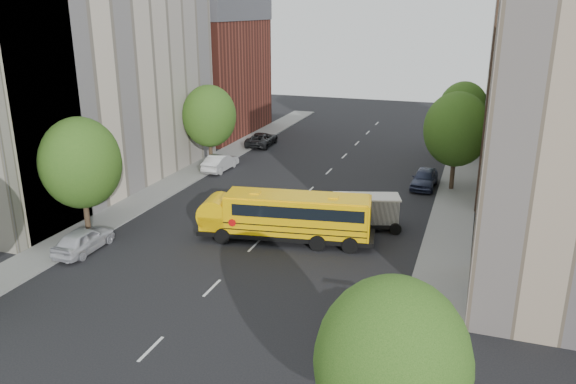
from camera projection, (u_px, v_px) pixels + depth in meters
The scene contains 21 objects.
ground at pixel (266, 234), 37.29m from camera, with size 120.00×120.00×0.00m, color black.
sidewalk_left at pixel (156, 193), 45.34m from camera, with size 3.00×80.00×0.12m, color slate.
sidewalk_right at pixel (450, 228), 38.18m from camera, with size 3.00×80.00×0.12m, color slate.
lane_markings at pixel (310, 190), 46.26m from camera, with size 0.15×64.00×0.01m, color silver.
building_left_cream at pixel (83, 64), 45.16m from camera, with size 10.00×26.00×20.00m, color beige.
building_left_redbrick at pixel (209, 78), 66.00m from camera, with size 10.00×15.00×13.00m, color maroon.
building_right_far at pixel (552, 75), 46.84m from camera, with size 10.00×22.00×18.00m, color tan.
building_right_sidewall at pixel (568, 93), 36.97m from camera, with size 10.10×0.30×18.00m, color brown.
street_tree_1 at pixel (81, 163), 35.58m from camera, with size 5.12×5.12×7.90m.
street_tree_2 at pixel (209, 116), 51.78m from camera, with size 4.99×4.99×7.71m.
street_tree_3 at pixel (392, 363), 16.32m from camera, with size 4.61×4.61×7.11m.
street_tree_4 at pixel (457, 129), 44.86m from camera, with size 5.25×5.25×8.10m.
street_tree_5 at pixel (463, 110), 55.75m from camera, with size 4.86×4.86×7.51m.
school_bus at pixel (285, 214), 35.78m from camera, with size 11.54×4.27×3.18m.
safari_truck at pixel (359, 211), 37.86m from camera, with size 5.82×3.45×2.36m.
parked_car_0 at pixel (83, 240), 34.45m from camera, with size 1.81×4.49×1.53m, color silver.
parked_car_1 at pixel (220, 162), 51.79m from camera, with size 1.62×4.64×1.53m, color silver.
parked_car_2 at pixel (262, 139), 61.10m from camera, with size 2.43×5.28×1.47m, color black.
parked_car_3 at pixel (364, 332), 24.69m from camera, with size 2.01×4.93×1.43m, color maroon.
parked_car_4 at pixel (424, 178), 46.83m from camera, with size 1.88×4.66×1.59m, color #2E3551.
parked_car_5 at pixel (447, 141), 60.54m from camera, with size 1.47×4.20×1.39m, color #969591.
Camera 1 is at (12.70, -32.17, 14.28)m, focal length 35.00 mm.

